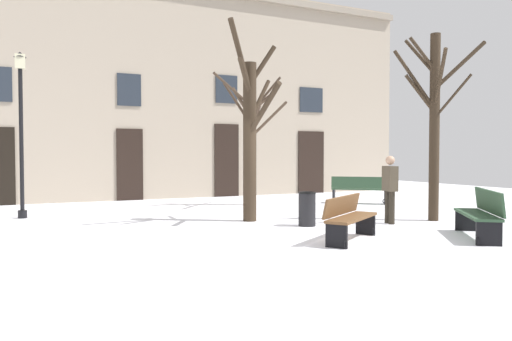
{
  "coord_description": "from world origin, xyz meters",
  "views": [
    {
      "loc": [
        -5.09,
        -9.11,
        1.62
      ],
      "look_at": [
        0.0,
        1.64,
        1.22
      ],
      "focal_mm": 33.9,
      "sensor_mm": 36.0,
      "label": 1
    }
  ],
  "objects_px": {
    "tree_right_of_center": "(434,117)",
    "litter_bin": "(307,209)",
    "tree_near_facade": "(250,131)",
    "bench_near_lamp": "(359,189)",
    "bench_by_litter_bin": "(349,217)",
    "tree_foreground": "(251,137)",
    "bench_back_to_back_left": "(480,213)",
    "streetlamp": "(21,117)",
    "person_near_bench": "(390,186)"
  },
  "relations": [
    {
      "from": "streetlamp",
      "to": "person_near_bench",
      "type": "relative_size",
      "value": 2.65
    },
    {
      "from": "tree_right_of_center",
      "to": "bench_near_lamp",
      "type": "relative_size",
      "value": 2.76
    },
    {
      "from": "bench_near_lamp",
      "to": "bench_by_litter_bin",
      "type": "relative_size",
      "value": 0.97
    },
    {
      "from": "tree_foreground",
      "to": "bench_back_to_back_left",
      "type": "bearing_deg",
      "value": -78.47
    },
    {
      "from": "person_near_bench",
      "to": "tree_near_facade",
      "type": "bearing_deg",
      "value": -110.95
    },
    {
      "from": "bench_back_to_back_left",
      "to": "bench_by_litter_bin",
      "type": "distance_m",
      "value": 2.62
    },
    {
      "from": "tree_right_of_center",
      "to": "bench_by_litter_bin",
      "type": "distance_m",
      "value": 4.31
    },
    {
      "from": "tree_right_of_center",
      "to": "bench_back_to_back_left",
      "type": "bearing_deg",
      "value": -114.85
    },
    {
      "from": "tree_foreground",
      "to": "person_near_bench",
      "type": "bearing_deg",
      "value": -76.6
    },
    {
      "from": "tree_near_facade",
      "to": "streetlamp",
      "type": "xyz_separation_m",
      "value": [
        -5.0,
        3.02,
        0.36
      ]
    },
    {
      "from": "streetlamp",
      "to": "bench_back_to_back_left",
      "type": "relative_size",
      "value": 2.35
    },
    {
      "from": "streetlamp",
      "to": "bench_near_lamp",
      "type": "bearing_deg",
      "value": -4.2
    },
    {
      "from": "tree_foreground",
      "to": "bench_near_lamp",
      "type": "relative_size",
      "value": 2.48
    },
    {
      "from": "tree_near_facade",
      "to": "bench_near_lamp",
      "type": "relative_size",
      "value": 2.81
    },
    {
      "from": "bench_by_litter_bin",
      "to": "tree_near_facade",
      "type": "bearing_deg",
      "value": 66.45
    },
    {
      "from": "bench_near_lamp",
      "to": "streetlamp",
      "type": "bearing_deg",
      "value": 36.59
    },
    {
      "from": "tree_foreground",
      "to": "bench_back_to_back_left",
      "type": "xyz_separation_m",
      "value": [
        1.5,
        -7.36,
        -1.68
      ]
    },
    {
      "from": "streetlamp",
      "to": "tree_foreground",
      "type": "bearing_deg",
      "value": 2.86
    },
    {
      "from": "bench_by_litter_bin",
      "to": "streetlamp",
      "type": "bearing_deg",
      "value": 97.98
    },
    {
      "from": "streetlamp",
      "to": "bench_back_to_back_left",
      "type": "xyz_separation_m",
      "value": [
        8.07,
        -7.03,
        -2.08
      ]
    },
    {
      "from": "tree_near_facade",
      "to": "bench_near_lamp",
      "type": "distance_m",
      "value": 5.75
    },
    {
      "from": "tree_right_of_center",
      "to": "bench_by_litter_bin",
      "type": "relative_size",
      "value": 2.69
    },
    {
      "from": "tree_right_of_center",
      "to": "litter_bin",
      "type": "relative_size",
      "value": 5.88
    },
    {
      "from": "tree_right_of_center",
      "to": "bench_by_litter_bin",
      "type": "bearing_deg",
      "value": -158.65
    },
    {
      "from": "litter_bin",
      "to": "bench_near_lamp",
      "type": "relative_size",
      "value": 0.47
    },
    {
      "from": "streetlamp",
      "to": "litter_bin",
      "type": "height_order",
      "value": "streetlamp"
    },
    {
      "from": "tree_near_facade",
      "to": "tree_right_of_center",
      "type": "bearing_deg",
      "value": -23.7
    },
    {
      "from": "tree_foreground",
      "to": "person_near_bench",
      "type": "distance_m",
      "value": 5.39
    },
    {
      "from": "bench_back_to_back_left",
      "to": "bench_by_litter_bin",
      "type": "bearing_deg",
      "value": -72.18
    },
    {
      "from": "litter_bin",
      "to": "person_near_bench",
      "type": "xyz_separation_m",
      "value": [
        1.94,
        -0.52,
        0.48
      ]
    },
    {
      "from": "bench_back_to_back_left",
      "to": "bench_by_litter_bin",
      "type": "height_order",
      "value": "bench_back_to_back_left"
    },
    {
      "from": "tree_right_of_center",
      "to": "tree_near_facade",
      "type": "height_order",
      "value": "tree_near_facade"
    },
    {
      "from": "tree_near_facade",
      "to": "streetlamp",
      "type": "bearing_deg",
      "value": 148.85
    },
    {
      "from": "streetlamp",
      "to": "bench_back_to_back_left",
      "type": "height_order",
      "value": "streetlamp"
    },
    {
      "from": "streetlamp",
      "to": "person_near_bench",
      "type": "distance_m",
      "value": 9.28
    },
    {
      "from": "tree_right_of_center",
      "to": "streetlamp",
      "type": "height_order",
      "value": "tree_right_of_center"
    },
    {
      "from": "bench_near_lamp",
      "to": "person_near_bench",
      "type": "relative_size",
      "value": 1.04
    },
    {
      "from": "person_near_bench",
      "to": "tree_right_of_center",
      "type": "bearing_deg",
      "value": 98.73
    },
    {
      "from": "tree_foreground",
      "to": "tree_right_of_center",
      "type": "relative_size",
      "value": 0.9
    },
    {
      "from": "tree_right_of_center",
      "to": "tree_near_facade",
      "type": "distance_m",
      "value": 4.49
    },
    {
      "from": "tree_near_facade",
      "to": "bench_by_litter_bin",
      "type": "relative_size",
      "value": 2.74
    },
    {
      "from": "person_near_bench",
      "to": "tree_foreground",
      "type": "bearing_deg",
      "value": -155.51
    },
    {
      "from": "tree_near_facade",
      "to": "person_near_bench",
      "type": "height_order",
      "value": "tree_near_facade"
    },
    {
      "from": "tree_near_facade",
      "to": "person_near_bench",
      "type": "xyz_separation_m",
      "value": [
        2.79,
        -1.74,
        -1.32
      ]
    },
    {
      "from": "bench_by_litter_bin",
      "to": "bench_back_to_back_left",
      "type": "bearing_deg",
      "value": -52.71
    },
    {
      "from": "streetlamp",
      "to": "bench_near_lamp",
      "type": "relative_size",
      "value": 2.55
    },
    {
      "from": "litter_bin",
      "to": "person_near_bench",
      "type": "bearing_deg",
      "value": -14.9
    },
    {
      "from": "tree_near_facade",
      "to": "bench_back_to_back_left",
      "type": "relative_size",
      "value": 2.59
    },
    {
      "from": "bench_by_litter_bin",
      "to": "person_near_bench",
      "type": "distance_m",
      "value": 2.65
    },
    {
      "from": "tree_right_of_center",
      "to": "person_near_bench",
      "type": "distance_m",
      "value": 2.12
    }
  ]
}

